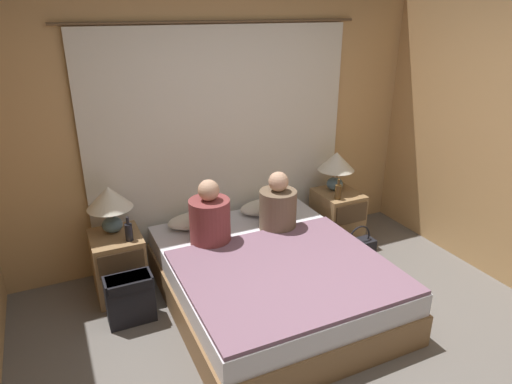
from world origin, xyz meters
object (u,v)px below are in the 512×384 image
at_px(nightstand_left, 119,264).
at_px(handbag_on_floor, 358,250).
at_px(backpack_on_floor, 130,296).
at_px(lamp_right, 336,164).
at_px(lamp_left, 109,201).
at_px(pillow_right, 268,206).
at_px(pillow_left, 198,220).
at_px(person_left_in_bed, 210,218).
at_px(beer_bottle_on_left_stand, 129,232).
at_px(bed, 271,280).
at_px(person_right_in_bed, 278,206).
at_px(nightstand_right, 337,217).
at_px(beer_bottle_on_right_stand, 338,191).

bearing_deg(nightstand_left, handbag_on_floor, -11.42).
bearing_deg(backpack_on_floor, lamp_right, 12.97).
xyz_separation_m(backpack_on_floor, handbag_on_floor, (2.15, -0.01, -0.10)).
bearing_deg(backpack_on_floor, lamp_left, 90.87).
bearing_deg(pillow_right, pillow_left, 180.00).
distance_m(nightstand_left, backpack_on_floor, 0.43).
distance_m(pillow_left, person_left_in_bed, 0.39).
xyz_separation_m(beer_bottle_on_left_stand, handbag_on_floor, (2.06, -0.31, -0.50)).
xyz_separation_m(bed, lamp_right, (1.10, 0.75, 0.61)).
relative_size(person_right_in_bed, backpack_on_floor, 1.34).
bearing_deg(pillow_left, person_right_in_bed, -29.03).
bearing_deg(nightstand_right, person_left_in_bed, -170.52).
distance_m(bed, beer_bottle_on_left_stand, 1.21).
height_order(bed, nightstand_left, nightstand_left).
relative_size(beer_bottle_on_left_stand, beer_bottle_on_right_stand, 0.99).
distance_m(bed, nightstand_left, 1.29).
relative_size(nightstand_left, lamp_right, 1.36).
distance_m(nightstand_left, handbag_on_floor, 2.21).
relative_size(lamp_left, pillow_left, 0.71).
height_order(nightstand_left, person_right_in_bed, person_right_in_bed).
distance_m(nightstand_left, person_left_in_bed, 0.87).
height_order(lamp_left, handbag_on_floor, lamp_left).
bearing_deg(bed, nightstand_right, 31.31).
distance_m(nightstand_right, lamp_right, 0.56).
bearing_deg(person_left_in_bed, handbag_on_floor, -7.71).
bearing_deg(pillow_left, beer_bottle_on_left_stand, -160.13).
height_order(nightstand_left, person_left_in_bed, person_left_in_bed).
xyz_separation_m(bed, nightstand_left, (-1.10, 0.67, 0.06)).
bearing_deg(backpack_on_floor, pillow_right, 20.23).
xyz_separation_m(bed, lamp_left, (-1.10, 0.75, 0.61)).
relative_size(backpack_on_floor, handbag_on_floor, 1.05).
bearing_deg(person_right_in_bed, bed, -123.15).
xyz_separation_m(nightstand_left, pillow_right, (1.45, 0.11, 0.22)).
distance_m(lamp_right, person_left_in_bed, 1.51).
bearing_deg(pillow_right, lamp_left, -178.91).
bearing_deg(person_right_in_bed, nightstand_left, 169.96).
bearing_deg(handbag_on_floor, bed, -167.59).
height_order(pillow_right, person_left_in_bed, person_left_in_bed).
distance_m(lamp_right, handbag_on_floor, 0.88).
bearing_deg(backpack_on_floor, beer_bottle_on_right_stand, 8.10).
height_order(bed, pillow_left, pillow_left).
distance_m(person_right_in_bed, beer_bottle_on_left_stand, 1.29).
relative_size(nightstand_right, person_left_in_bed, 0.97).
bearing_deg(person_left_in_bed, pillow_left, 88.78).
distance_m(pillow_left, backpack_on_floor, 0.95).
xyz_separation_m(person_right_in_bed, handbag_on_floor, (0.78, -0.19, -0.53)).
xyz_separation_m(nightstand_right, beer_bottle_on_right_stand, (-0.10, -0.13, 0.35)).
distance_m(person_left_in_bed, handbag_on_floor, 1.53).
bearing_deg(person_left_in_bed, bed, -49.76).
distance_m(bed, person_left_in_bed, 0.71).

